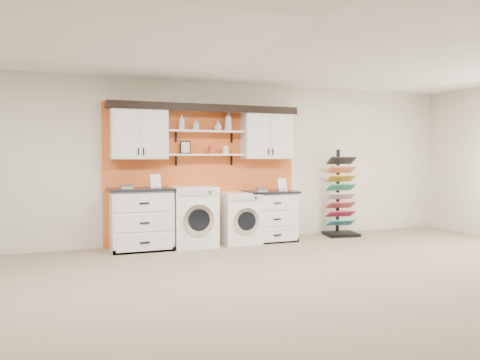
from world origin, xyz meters
name	(u,v)px	position (x,y,z in m)	size (l,w,h in m)	color
floor	(319,312)	(0.00, 0.00, 0.00)	(10.00, 10.00, 0.00)	gray
ceiling	(321,18)	(0.00, 0.00, 2.80)	(10.00, 10.00, 0.00)	white
wall_back	(203,162)	(0.00, 4.00, 1.40)	(10.00, 10.00, 0.00)	beige
accent_panel	(203,174)	(0.00, 3.96, 1.20)	(3.40, 0.07, 2.40)	#DC5D25
upper_cabinet_left	(139,133)	(-1.13, 3.79, 1.88)	(0.90, 0.35, 0.84)	white
upper_cabinet_right	(267,135)	(1.13, 3.79, 1.88)	(0.90, 0.35, 0.84)	white
shelf_lower	(206,155)	(0.00, 3.80, 1.53)	(1.32, 0.28, 0.03)	white
shelf_upper	(206,131)	(0.00, 3.80, 1.93)	(1.32, 0.28, 0.03)	white
crown_molding	(206,108)	(0.00, 3.81, 2.33)	(3.30, 0.41, 0.13)	black
picture_frame	(185,147)	(-0.35, 3.85, 1.66)	(0.18, 0.02, 0.22)	black
canister_red	(212,149)	(0.10, 3.80, 1.62)	(0.11, 0.11, 0.16)	red
canister_cream	(225,150)	(0.35, 3.80, 1.61)	(0.10, 0.10, 0.14)	silver
base_cabinet_left	(141,219)	(-1.13, 3.64, 0.50)	(1.02, 0.66, 1.00)	white
base_cabinet_right	(270,216)	(1.13, 3.64, 0.45)	(0.91, 0.66, 0.89)	white
washer	(193,216)	(-0.27, 3.64, 0.50)	(0.72, 0.71, 1.00)	white
dryer	(239,218)	(0.55, 3.64, 0.44)	(0.63, 0.71, 0.88)	white
sample_rack	(341,208)	(2.62, 3.68, 0.52)	(0.67, 0.59, 1.63)	black
soap_bottle_a	(182,122)	(-0.42, 3.80, 2.08)	(0.10, 0.10, 0.26)	silver
soap_bottle_b	(196,125)	(-0.17, 3.80, 2.04)	(0.08, 0.08, 0.18)	silver
soap_bottle_c	(218,126)	(0.21, 3.80, 2.03)	(0.13, 0.13, 0.17)	silver
soap_bottle_d	(228,121)	(0.40, 3.80, 2.11)	(0.13, 0.13, 0.33)	silver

